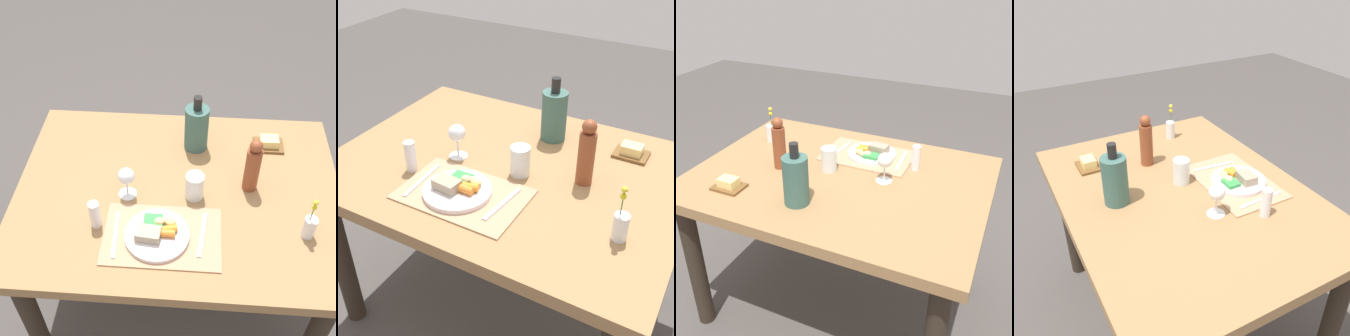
{
  "view_description": "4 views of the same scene",
  "coord_description": "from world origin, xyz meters",
  "views": [
    {
      "loc": [
        0.05,
        -1.22,
        2.1
      ],
      "look_at": [
        -0.05,
        0.07,
        0.82
      ],
      "focal_mm": 47.92,
      "sensor_mm": 36.0,
      "label": 1
    },
    {
      "loc": [
        0.68,
        -1.23,
        1.69
      ],
      "look_at": [
        0.04,
        -0.08,
        0.81
      ],
      "focal_mm": 47.67,
      "sensor_mm": 36.0,
      "label": 2
    },
    {
      "loc": [
        -0.69,
        1.46,
        1.68
      ],
      "look_at": [
        -0.03,
        0.02,
        0.82
      ],
      "focal_mm": 43.96,
      "sensor_mm": 36.0,
      "label": 3
    },
    {
      "loc": [
        -1.16,
        0.64,
        1.68
      ],
      "look_at": [
        0.03,
        -0.01,
        0.86
      ],
      "focal_mm": 40.44,
      "sensor_mm": 36.0,
      "label": 4
    }
  ],
  "objects": [
    {
      "name": "knife",
      "position": [
        0.1,
        -0.22,
        0.78
      ],
      "size": [
        0.04,
        0.2,
        0.0
      ],
      "primitive_type": "cube",
      "rotation": [
        0.0,
        0.0,
        -0.11
      ],
      "color": "silver",
      "rests_on": "placemat"
    },
    {
      "name": "dinner_plate",
      "position": [
        -0.06,
        -0.24,
        0.79
      ],
      "size": [
        0.24,
        0.24,
        0.05
      ],
      "color": "silver",
      "rests_on": "placemat"
    },
    {
      "name": "fork",
      "position": [
        -0.22,
        -0.24,
        0.78
      ],
      "size": [
        0.03,
        0.21,
        0.0
      ],
      "primitive_type": "cube",
      "rotation": [
        0.0,
        0.0,
        0.06
      ],
      "color": "silver",
      "rests_on": "placemat"
    },
    {
      "name": "dining_table",
      "position": [
        0.0,
        0.0,
        0.66
      ],
      "size": [
        1.31,
        0.97,
        0.77
      ],
      "color": "#967046",
      "rests_on": "ground_plane"
    },
    {
      "name": "salt_shaker",
      "position": [
        -0.29,
        -0.2,
        0.83
      ],
      "size": [
        0.04,
        0.04,
        0.12
      ],
      "primitive_type": "cylinder",
      "color": "white",
      "rests_on": "dining_table"
    },
    {
      "name": "butter_dish",
      "position": [
        0.38,
        0.29,
        0.79
      ],
      "size": [
        0.13,
        0.1,
        0.05
      ],
      "color": "brown",
      "rests_on": "dining_table"
    },
    {
      "name": "wine_glass",
      "position": [
        -0.2,
        -0.04,
        0.86
      ],
      "size": [
        0.07,
        0.07,
        0.14
      ],
      "color": "white",
      "rests_on": "dining_table"
    },
    {
      "name": "ground_plane",
      "position": [
        0.0,
        0.0,
        0.0
      ],
      "size": [
        8.0,
        8.0,
        0.0
      ],
      "primitive_type": "plane",
      "color": "#494542"
    },
    {
      "name": "placemat",
      "position": [
        -0.04,
        -0.23,
        0.77
      ],
      "size": [
        0.43,
        0.28,
        0.01
      ],
      "primitive_type": "cube",
      "color": "tan",
      "rests_on": "dining_table"
    },
    {
      "name": "flower_vase",
      "position": [
        0.48,
        -0.19,
        0.82
      ],
      "size": [
        0.05,
        0.05,
        0.19
      ],
      "color": "silver",
      "rests_on": "dining_table"
    },
    {
      "name": "cooler_bottle",
      "position": [
        0.06,
        0.27,
        0.87
      ],
      "size": [
        0.1,
        0.1,
        0.26
      ],
      "color": "#3A6057",
      "rests_on": "dining_table"
    },
    {
      "name": "pepper_mill",
      "position": [
        0.29,
        0.04,
        0.89
      ],
      "size": [
        0.06,
        0.06,
        0.25
      ],
      "color": "brown",
      "rests_on": "dining_table"
    },
    {
      "name": "water_tumbler",
      "position": [
        0.07,
        -0.03,
        0.82
      ],
      "size": [
        0.07,
        0.07,
        0.11
      ],
      "color": "silver",
      "rests_on": "dining_table"
    }
  ]
}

